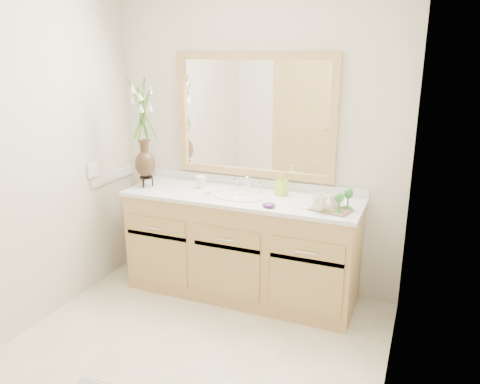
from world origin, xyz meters
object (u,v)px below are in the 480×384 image
at_px(flower_vase, 143,121).
at_px(soap_bottle, 281,185).
at_px(tumbler, 201,182).
at_px(tray, 331,209).

height_order(flower_vase, soap_bottle, flower_vase).
relative_size(tumbler, tray, 0.36).
bearing_deg(tray, soap_bottle, 166.21).
bearing_deg(tray, flower_vase, -167.93).
bearing_deg(soap_bottle, tumbler, -160.67).
relative_size(flower_vase, tray, 2.95).
xyz_separation_m(tumbler, tray, (1.09, -0.16, -0.04)).
bearing_deg(tumbler, tray, -8.61).
height_order(flower_vase, tumbler, flower_vase).
bearing_deg(tray, tumbler, -175.37).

